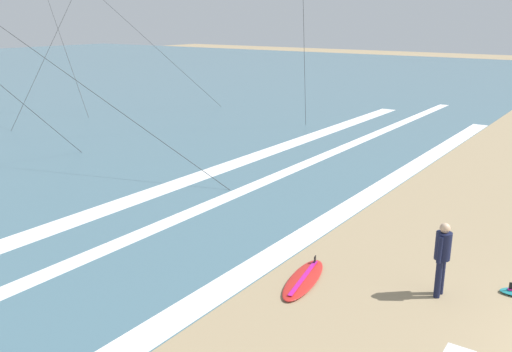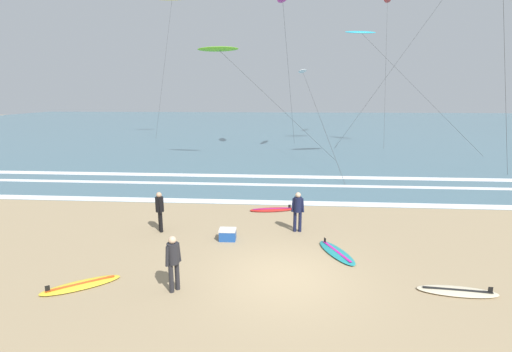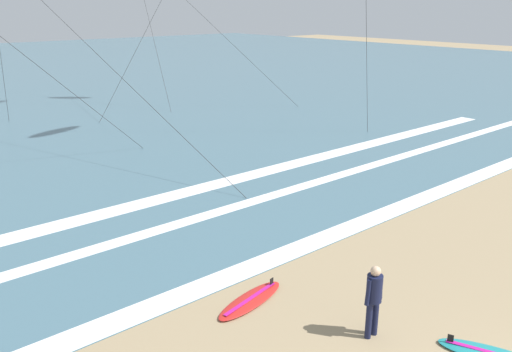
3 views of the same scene
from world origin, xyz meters
The scene contains 5 objects.
wave_foam_shoreline centered at (-0.50, 7.57, 0.01)m, with size 41.77×0.76×0.01m, color white.
wave_foam_mid_break centered at (0.75, 11.20, 0.01)m, with size 50.85×0.56×0.01m, color white.
wave_foam_outer_break centered at (1.19, 13.49, 0.01)m, with size 42.35×0.87×0.01m, color white.
surfer_foreground_main centered at (0.57, 3.72, 0.96)m, with size 0.51×0.32×1.60m.
surfboard_right_spare centered at (-0.50, 6.33, 0.05)m, with size 2.18×1.01×0.25m.
Camera 1 is at (-9.89, 1.02, 5.55)m, focal length 38.11 mm.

